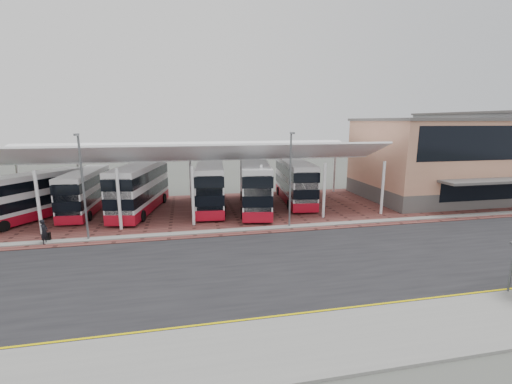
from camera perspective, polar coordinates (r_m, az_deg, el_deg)
ground at (r=23.40m, az=5.43°, el=-10.76°), size 140.00×140.00×0.00m
road at (r=22.52m, az=6.19°, el=-11.68°), size 120.00×14.00×0.02m
forecourt at (r=35.81m, az=2.40°, el=-2.67°), size 72.00×16.00×0.06m
sidewalk at (r=16.00m, az=15.68°, el=-22.38°), size 120.00×4.00×0.14m
north_kerb at (r=29.00m, az=1.83°, el=-6.07°), size 120.00×0.80×0.14m
yellow_line_near at (r=17.53m, az=12.53°, el=-19.11°), size 120.00×0.12×0.01m
yellow_line_far at (r=17.77m, az=12.11°, el=-18.64°), size 120.00×0.12×0.01m
canopy at (r=34.72m, az=-10.90°, el=6.34°), size 37.00×11.63×7.07m
terminal at (r=45.63m, az=28.77°, el=4.92°), size 18.40×14.40×9.25m
lamp_west at (r=28.31m, az=-26.90°, el=1.16°), size 0.16×0.90×8.07m
lamp_east at (r=28.58m, az=5.75°, el=2.47°), size 0.16×0.90×8.07m
bus_0 at (r=37.19m, az=-33.58°, el=-0.73°), size 7.56×9.95×4.25m
bus_1 at (r=37.53m, az=-26.55°, el=0.00°), size 2.83×10.09×4.12m
bus_2 at (r=35.80m, az=-18.74°, el=0.58°), size 4.86×11.70×4.70m
bus_3 at (r=35.67m, az=-7.59°, el=1.06°), size 3.61×11.57×4.69m
bus_4 at (r=34.94m, az=-0.20°, el=1.04°), size 4.47×11.95×4.81m
bus_5 at (r=38.28m, az=6.48°, el=1.75°), size 3.78×11.37×4.60m
pedestrian at (r=29.68m, az=-31.82°, el=-5.64°), size 0.53×0.73×1.83m
suitcase at (r=30.39m, az=-31.37°, el=-6.39°), size 0.37×0.27×0.64m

